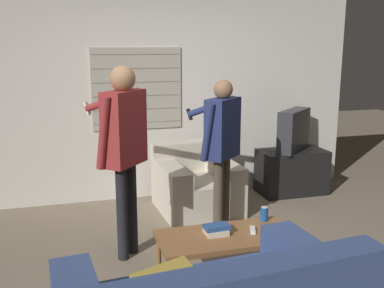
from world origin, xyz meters
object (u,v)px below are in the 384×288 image
Objects in this scene: person_left_standing at (123,138)px; person_right_standing at (222,138)px; book_stack at (216,230)px; coffee_table at (226,239)px; spare_remote at (253,230)px; armchair_beige at (196,185)px; soda_can at (264,214)px; tv at (293,130)px.

person_left_standing is 1.10× the size of person_right_standing.
person_left_standing is 1.15m from book_stack.
book_stack reaches higher than coffee_table.
spare_remote is at bearing -137.15° from person_right_standing.
armchair_beige reaches higher than spare_remote.
armchair_beige is 1.55m from soda_can.
armchair_beige is 1.51m from tv.
tv reaches higher than book_stack.
soda_can is (0.18, -1.53, 0.19)m from armchair_beige.
tv is 0.40× the size of person_right_standing.
coffee_table is at bearing -155.57° from soda_can.
coffee_table is 0.63× the size of person_left_standing.
soda_can is at bearing 93.06° from armchair_beige.
soda_can is (0.42, 0.19, 0.10)m from coffee_table.
person_right_standing is (1.02, 0.29, -0.12)m from person_left_standing.
soda_can is 0.27m from spare_remote.
book_stack is 0.31m from spare_remote.
armchair_beige is at bearing 79.30° from book_stack.
coffee_table is at bearing -158.33° from spare_remote.
book_stack is at bearing 151.21° from coffee_table.
armchair_beige is 0.87× the size of coffee_table.
person_left_standing reaches higher than coffee_table.
soda_can is (0.49, 0.15, 0.03)m from book_stack.
person_left_standing is (-2.35, -1.23, 0.28)m from tv.
coffee_table is 1.26m from person_left_standing.
person_right_standing reaches higher than book_stack.
soda_can is at bearing 13.85° from tv.
person_right_standing is at bearing 91.96° from armchair_beige.
coffee_table is 0.69× the size of person_right_standing.
book_stack is (-0.32, -1.68, 0.16)m from armchair_beige.
tv is 5.01× the size of soda_can.
coffee_table is at bearing 78.42° from armchair_beige.
tv is 2.44m from spare_remote.
coffee_table is (-0.24, -1.72, 0.09)m from armchair_beige.
person_left_standing is at bearing 152.80° from person_right_standing.
armchair_beige reaches higher than soda_can.
armchair_beige is at bearing 96.59° from soda_can.
person_left_standing is 1.38m from spare_remote.
armchair_beige is 1.72m from book_stack.
person_left_standing is 13.97× the size of soda_can.
tv is at bearing 55.58° from soda_can.
tv is 2.60m from book_stack.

